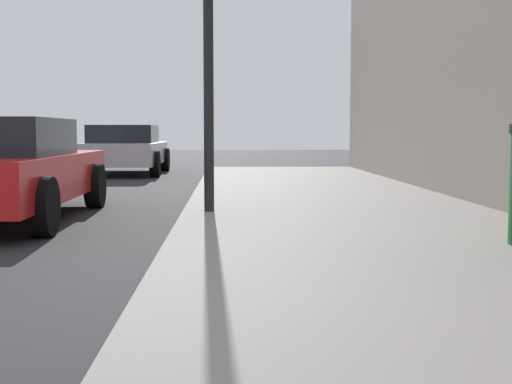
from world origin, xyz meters
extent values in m
cylinder|color=black|center=(2.32, 5.13, 2.03)|extent=(0.12, 0.12, 3.77)
cylinder|color=black|center=(0.61, 7.00, 0.32)|extent=(0.22, 0.64, 0.64)
cylinder|color=black|center=(0.61, 4.07, 0.32)|extent=(0.22, 0.64, 0.64)
cube|color=#B7B7BF|center=(-0.16, 15.40, 0.54)|extent=(1.84, 4.32, 0.55)
cube|color=black|center=(-0.16, 15.18, 1.04)|extent=(1.62, 1.95, 0.45)
cylinder|color=black|center=(-1.08, 16.78, 0.32)|extent=(0.22, 0.64, 0.64)
cylinder|color=black|center=(0.76, 16.78, 0.32)|extent=(0.22, 0.64, 0.64)
cylinder|color=black|center=(-1.08, 14.01, 0.32)|extent=(0.22, 0.64, 0.64)
cylinder|color=black|center=(0.76, 14.01, 0.32)|extent=(0.22, 0.64, 0.64)
camera|label=1|loc=(2.57, -3.50, 1.11)|focal=50.42mm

